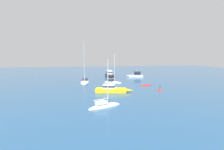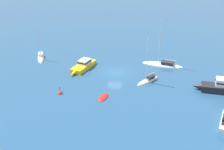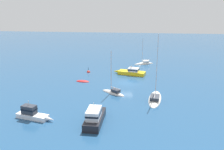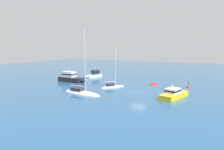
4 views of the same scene
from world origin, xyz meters
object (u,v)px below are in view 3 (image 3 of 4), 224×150
(skiff, at_px, (83,82))
(motor_cruiser, at_px, (95,116))
(cabin_cruiser, at_px, (32,114))
(channel_buoy, at_px, (88,72))
(yacht, at_px, (155,99))
(cabin_cruiser_1, at_px, (131,72))
(sailboat, at_px, (144,64))
(sloop, at_px, (113,92))

(skiff, height_order, motor_cruiser, motor_cruiser)
(cabin_cruiser, relative_size, channel_buoy, 3.79)
(skiff, xyz_separation_m, channel_buoy, (-6.87, -0.16, 0.01))
(cabin_cruiser, height_order, yacht, yacht)
(motor_cruiser, bearing_deg, yacht, -41.38)
(cabin_cruiser, relative_size, cabin_cruiser_1, 0.79)
(yacht, bearing_deg, motor_cruiser, 144.51)
(yacht, bearing_deg, cabin_cruiser_1, 24.41)
(cabin_cruiser, relative_size, sailboat, 0.83)
(cabin_cruiser_1, bearing_deg, sloop, 91.85)
(yacht, bearing_deg, cabin_cruiser, 124.21)
(sailboat, bearing_deg, cabin_cruiser_1, 48.73)
(sloop, distance_m, yacht, 7.51)
(sloop, relative_size, channel_buoy, 5.20)
(skiff, relative_size, sailboat, 0.41)
(cabin_cruiser_1, height_order, channel_buoy, cabin_cruiser_1)
(sloop, xyz_separation_m, sailboat, (-22.03, 5.77, -0.07))
(sloop, xyz_separation_m, motor_cruiser, (11.39, -1.39, 0.73))
(sailboat, bearing_deg, channel_buoy, 10.73)
(channel_buoy, bearing_deg, sloop, 28.53)
(cabin_cruiser, distance_m, cabin_cruiser_1, 26.71)
(sloop, height_order, cabin_cruiser_1, sloop)
(cabin_cruiser, bearing_deg, motor_cruiser, 11.30)
(yacht, bearing_deg, sloop, 80.77)
(sailboat, distance_m, motor_cruiser, 34.19)
(channel_buoy, bearing_deg, skiff, 1.35)
(cabin_cruiser_1, bearing_deg, channel_buoy, 10.20)
(cabin_cruiser, bearing_deg, cabin_cruiser_1, 74.16)
(motor_cruiser, bearing_deg, channel_buoy, 14.59)
(sailboat, xyz_separation_m, yacht, (24.18, 1.43, 0.02))
(sailboat, distance_m, channel_buoy, 15.70)
(cabin_cruiser_1, distance_m, motor_cruiser, 23.99)
(cabin_cruiser_1, xyz_separation_m, motor_cruiser, (23.62, -4.18, 0.31))
(skiff, xyz_separation_m, cabin_cruiser_1, (-6.09, 9.70, 0.60))
(sailboat, relative_size, channel_buoy, 4.58)
(cabin_cruiser_1, height_order, sailboat, sailboat)
(skiff, bearing_deg, sailboat, 59.22)
(cabin_cruiser, xyz_separation_m, yacht, (-8.88, 17.55, -0.59))
(skiff, height_order, cabin_cruiser_1, cabin_cruiser_1)
(skiff, bearing_deg, cabin_cruiser_1, 39.91)
(sailboat, bearing_deg, skiff, 27.05)
(sloop, xyz_separation_m, channel_buoy, (-13.00, -7.07, -0.17))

